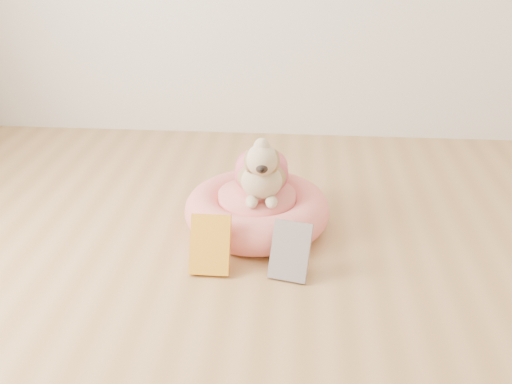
# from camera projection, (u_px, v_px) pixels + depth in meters

# --- Properties ---
(pet_bed) EXTENTS (0.62, 0.62, 0.16)m
(pet_bed) POSITION_uv_depth(u_px,v_px,m) (257.00, 210.00, 2.45)
(pet_bed) COLOR #E25865
(pet_bed) RESTS_ON floor
(dog) EXTENTS (0.30, 0.42, 0.29)m
(dog) POSITION_uv_depth(u_px,v_px,m) (262.00, 161.00, 2.36)
(dog) COLOR brown
(dog) RESTS_ON pet_bed
(book_yellow) EXTENTS (0.15, 0.14, 0.21)m
(book_yellow) POSITION_uv_depth(u_px,v_px,m) (210.00, 245.00, 2.15)
(book_yellow) COLOR yellow
(book_yellow) RESTS_ON floor
(book_white) EXTENTS (0.17, 0.15, 0.21)m
(book_white) POSITION_uv_depth(u_px,v_px,m) (290.00, 251.00, 2.11)
(book_white) COLOR silver
(book_white) RESTS_ON floor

